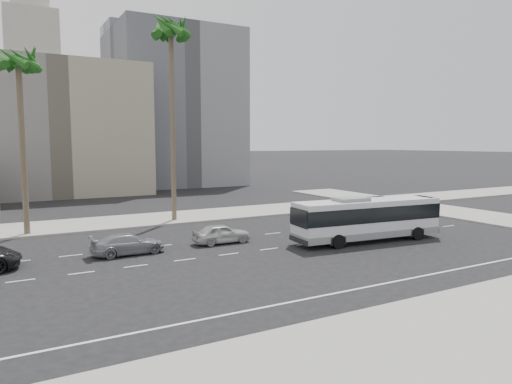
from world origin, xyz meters
TOP-DOWN VIEW (x-y plane):
  - ground at (0.00, 0.00)m, footprint 700.00×700.00m
  - sidewalk_north at (0.00, 15.50)m, footprint 120.00×7.00m
  - cross_block_east at (22.00, 0.00)m, footprint 7.00×60.00m
  - midrise_beige_west at (-12.00, 45.00)m, footprint 24.00×18.00m
  - midrise_gray_center at (8.00, 52.00)m, footprint 20.00×20.00m
  - civic_tower at (-2.00, 250.00)m, footprint 42.00×42.00m
  - highrise_right at (45.00, 230.00)m, footprint 26.00×26.00m
  - highrise_far at (70.00, 260.00)m, footprint 22.00×22.00m
  - city_bus at (4.61, -1.21)m, footprint 11.59×3.53m
  - car_a at (-5.01, 3.29)m, footprint 1.71×4.14m
  - car_b at (-11.67, 3.19)m, footprint 2.10×4.75m
  - palm_near at (-4.92, 13.89)m, footprint 5.45×5.45m
  - palm_mid at (-17.10, 13.10)m, footprint 4.66×4.66m

SIDE VIEW (x-z plane):
  - ground at x=0.00m, z-range 0.00..0.00m
  - sidewalk_north at x=0.00m, z-range 0.00..0.15m
  - cross_block_east at x=22.00m, z-range 0.00..0.15m
  - car_b at x=-11.67m, z-range 0.00..1.35m
  - car_a at x=-5.01m, z-range 0.00..1.40m
  - city_bus at x=4.61m, z-range 0.08..3.36m
  - midrise_beige_west at x=-12.00m, z-range 0.00..18.00m
  - palm_mid at x=-17.10m, z-range 5.77..20.19m
  - midrise_gray_center at x=8.00m, z-range 0.00..26.00m
  - palm_near at x=-4.92m, z-range 7.44..25.76m
  - highrise_far at x=70.00m, z-range 0.00..60.00m
  - highrise_right at x=45.00m, z-range 0.00..70.00m
  - civic_tower at x=-2.00m, z-range -25.67..103.33m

